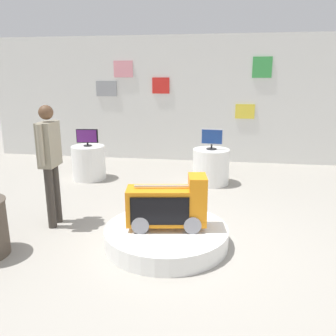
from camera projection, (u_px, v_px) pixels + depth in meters
The scene contains 9 objects.
ground_plane at pixel (190, 248), 4.42m from camera, with size 30.00×30.00×0.00m, color #9E998E.
back_wall_display at pixel (209, 100), 8.59m from camera, with size 11.53×0.13×3.11m.
main_display_pedestal at pixel (166, 236), 4.49m from camera, with size 1.60×1.60×0.23m, color white.
novelty_firetruck_tv at pixel (168, 207), 4.38m from camera, with size 1.05×0.54×0.69m.
display_pedestal_left_rear at pixel (89, 163), 7.31m from camera, with size 0.70×0.70×0.71m, color white.
tv_on_left_rear at pixel (87, 137), 7.16m from camera, with size 0.45×0.17×0.36m.
display_pedestal_center_rear at pixel (211, 167), 6.98m from camera, with size 0.73×0.73×0.71m, color white.
tv_on_center_rear at pixel (212, 138), 6.83m from camera, with size 0.44×0.20×0.41m.
shopper_browsing_near_truck at pixel (50, 157), 4.85m from camera, with size 0.22×0.56×1.75m.
Camera 1 is at (0.34, -4.00, 2.13)m, focal length 36.82 mm.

